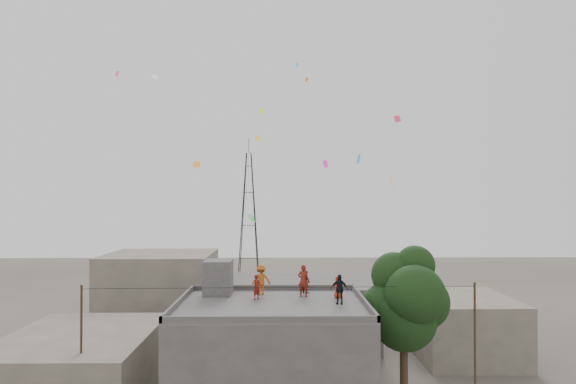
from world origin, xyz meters
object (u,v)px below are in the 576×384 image
stair_head_box (218,277)px  tree (406,301)px  person_dark_adult (339,289)px  transmission_tower (249,218)px  person_red_adult (303,281)px

stair_head_box → tree: bearing=-10.7°
tree → person_dark_adult: 3.90m
transmission_tower → person_dark_adult: 40.84m
stair_head_box → person_dark_adult: stair_head_box is taller
tree → transmission_tower: (-11.37, 39.40, 2.97)m
person_red_adult → person_dark_adult: bearing=150.6°
tree → transmission_tower: size_ratio=0.45×
tree → transmission_tower: transmission_tower is taller
stair_head_box → person_red_adult: (4.97, -0.73, -0.09)m
person_red_adult → person_dark_adult: (1.83, -1.94, -0.13)m
person_dark_adult → stair_head_box: bearing=171.9°
transmission_tower → person_red_adult: (5.77, -38.13, -2.06)m
stair_head_box → transmission_tower: size_ratio=0.10×
tree → stair_head_box: bearing=169.3°
stair_head_box → person_red_adult: bearing=-8.4°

